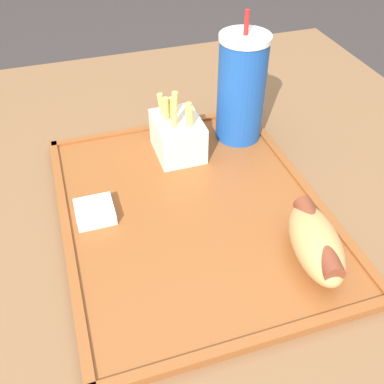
{
  "coord_description": "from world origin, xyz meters",
  "views": [
    {
      "loc": [
        0.43,
        -0.14,
        1.21
      ],
      "look_at": [
        0.0,
        -0.0,
        0.82
      ],
      "focal_mm": 42.0,
      "sensor_mm": 36.0,
      "label": 1
    }
  ],
  "objects_px": {
    "hot_dog_far": "(316,242)",
    "fries_carton": "(178,135)",
    "sauce_cup_mayo": "(95,211)",
    "soda_cup": "(241,89)"
  },
  "relations": [
    {
      "from": "sauce_cup_mayo",
      "to": "hot_dog_far",
      "type": "bearing_deg",
      "value": 57.79
    },
    {
      "from": "soda_cup",
      "to": "sauce_cup_mayo",
      "type": "xyz_separation_m",
      "value": [
        0.12,
        -0.26,
        -0.08
      ]
    },
    {
      "from": "soda_cup",
      "to": "sauce_cup_mayo",
      "type": "height_order",
      "value": "soda_cup"
    },
    {
      "from": "soda_cup",
      "to": "hot_dog_far",
      "type": "bearing_deg",
      "value": -2.82
    },
    {
      "from": "sauce_cup_mayo",
      "to": "soda_cup",
      "type": "bearing_deg",
      "value": 115.48
    },
    {
      "from": "hot_dog_far",
      "to": "fries_carton",
      "type": "relative_size",
      "value": 1.18
    },
    {
      "from": "fries_carton",
      "to": "sauce_cup_mayo",
      "type": "relative_size",
      "value": 2.28
    },
    {
      "from": "fries_carton",
      "to": "soda_cup",
      "type": "bearing_deg",
      "value": 98.54
    },
    {
      "from": "soda_cup",
      "to": "hot_dog_far",
      "type": "xyz_separation_m",
      "value": [
        0.27,
        -0.01,
        -0.06
      ]
    },
    {
      "from": "soda_cup",
      "to": "hot_dog_far",
      "type": "relative_size",
      "value": 1.51
    }
  ]
}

